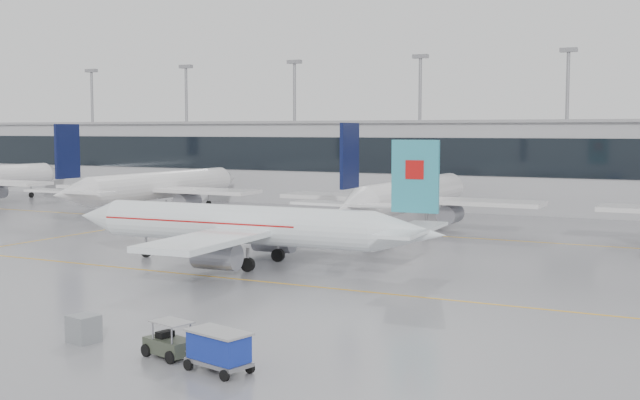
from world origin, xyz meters
The scene contains 14 objects.
ground centered at (0.00, 0.00, 0.00)m, with size 320.00×320.00×0.00m, color gray.
taxi_line_main centered at (0.00, 0.00, 0.01)m, with size 120.00×0.25×0.01m, color orange.
taxi_line_north centered at (0.00, 30.00, 0.01)m, with size 120.00×0.25×0.01m, color orange.
taxi_line_cross centered at (-30.00, 15.00, 0.01)m, with size 0.25×60.00×0.01m, color orange.
terminal centered at (0.00, 62.00, 6.00)m, with size 180.00×15.00×12.00m, color #A1A1A5.
terminal_glass centered at (0.00, 54.45, 7.50)m, with size 180.00×0.20×5.00m, color black.
terminal_roof centered at (0.00, 62.00, 12.20)m, with size 182.00×16.00×0.40m, color gray.
light_masts centered at (0.00, 68.00, 13.34)m, with size 156.40×1.00×22.60m.
air_canada_jet centered at (-3.13, 5.60, 3.23)m, with size 33.82×26.32×10.32m.
parked_jet_b centered at (-35.00, 33.69, 3.71)m, with size 29.64×36.96×11.72m.
parked_jet_c centered at (0.00, 33.69, 3.71)m, with size 29.64×36.96×11.72m.
baggage_tug centered at (7.34, -18.88, 0.64)m, with size 3.82×2.12×1.81m.
baggage_cart centered at (10.83, -19.77, 1.12)m, with size 3.40×2.41×1.91m.
gse_unit centered at (1.64, -18.64, 0.71)m, with size 1.43×1.32×1.43m, color gray.
Camera 1 is at (31.14, -49.72, 11.05)m, focal length 45.00 mm.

